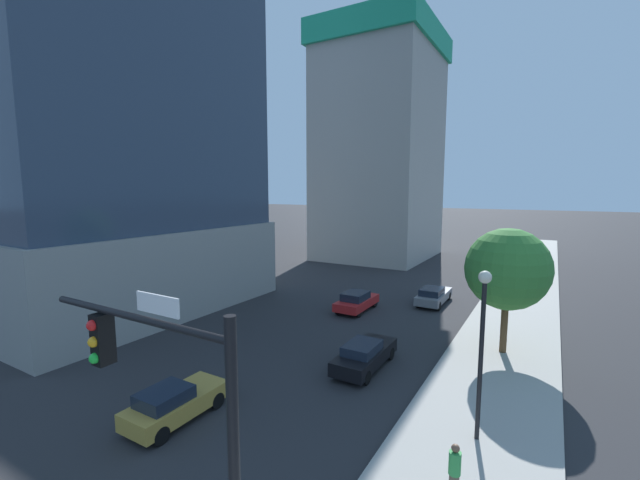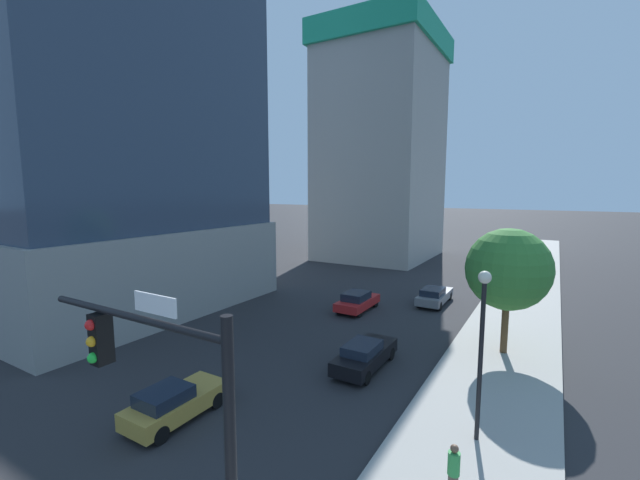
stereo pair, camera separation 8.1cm
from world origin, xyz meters
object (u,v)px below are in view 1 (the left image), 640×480
Objects in this scene: construction_building at (380,136)px; traffic_light_pole at (172,416)px; car_gray at (433,295)px; car_gold at (174,403)px; car_red at (356,301)px; street_tree at (507,269)px; street_lamp at (482,331)px; car_black at (365,355)px; pedestrian_green_shirt at (454,472)px.

traffic_light_pole is at bearing -72.45° from construction_building.
traffic_light_pole is 26.90m from car_gray.
car_red is at bearing 90.00° from car_gold.
street_tree is 1.42× the size of car_gray.
street_tree is at bearing -17.46° from car_red.
street_lamp is 1.31× the size of car_black.
traffic_light_pole is 9.37m from car_gold.
street_lamp is 1.51× the size of car_gold.
construction_building is at bearing 117.04° from street_lamp.
street_lamp reaches higher than car_red.
pedestrian_green_shirt is at bearing -91.46° from street_lamp.
car_red is (-4.49, 8.62, 0.01)m from car_black.
traffic_light_pole is 1.49× the size of car_black.
street_tree is 1.46× the size of car_black.
construction_building is 45.73m from pedestrian_green_shirt.
street_lamp is at bearing -62.96° from construction_building.
construction_building is at bearing 108.40° from car_red.
traffic_light_pole is 23.19m from car_red.
street_tree is 10.61m from car_gray.
street_lamp is 8.87m from street_tree.
car_red is (7.90, -23.74, -15.15)m from construction_building.
construction_building is at bearing 124.02° from street_tree.
car_red is 18.62m from pedestrian_green_shirt.
construction_building is at bearing 114.88° from pedestrian_green_shirt.
car_gold reaches higher than car_gray.
street_tree is at bearing 78.49° from traffic_light_pole.
construction_building is 41.92m from street_lamp.
car_gray is 2.74× the size of pedestrian_green_shirt.
car_gold is at bearing -174.03° from pedestrian_green_shirt.
car_gold reaches higher than car_red.
car_gray is at bearing -57.04° from construction_building.
street_tree is at bearing 89.94° from pedestrian_green_shirt.
street_lamp is 4.59m from pedestrian_green_shirt.
construction_building reaches higher than traffic_light_pole.
car_gray is at bearing 90.00° from car_black.
traffic_light_pole is (14.42, -45.60, -11.00)m from construction_building.
street_lamp reaches higher than pedestrian_green_shirt.
car_red is (-10.39, 12.09, -3.38)m from street_lamp.
construction_building is at bearing 122.96° from car_gray.
car_black is (12.39, -32.36, -15.17)m from construction_building.
street_tree is at bearing 52.27° from car_gold.
street_tree reaches higher than car_gray.
construction_building is 29.25m from car_red.
car_black is (-2.04, 13.24, -4.17)m from traffic_light_pole.
pedestrian_green_shirt is (-0.01, -12.26, -3.70)m from street_tree.
car_gold is (-4.49, -21.22, 0.03)m from car_gray.
car_gold is 0.94× the size of car_red.
car_black is 9.14m from car_gold.
street_tree reaches higher than car_gold.
traffic_light_pole reaches higher than street_lamp.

